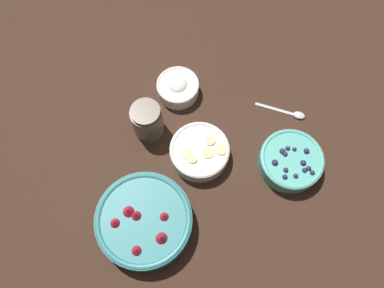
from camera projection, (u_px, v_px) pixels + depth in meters
ground_plane at (188, 169)px, 0.96m from camera, size 4.00×4.00×0.00m
bowl_strawberries at (144, 221)px, 0.88m from camera, size 0.23×0.23×0.08m
bowl_blueberries at (291, 161)px, 0.94m from camera, size 0.16×0.16×0.06m
bowl_bananas at (200, 152)px, 0.95m from camera, size 0.15×0.15×0.05m
bowl_cream at (178, 87)px, 1.02m from camera, size 0.12×0.12×0.05m
jar_chocolate at (147, 122)px, 0.96m from camera, size 0.08×0.08×0.11m
spoon at (290, 113)px, 1.02m from camera, size 0.08×0.13×0.01m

